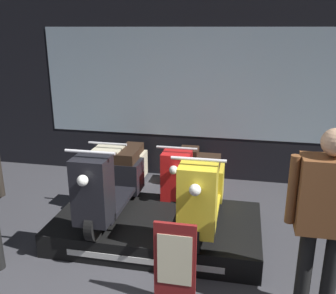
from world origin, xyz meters
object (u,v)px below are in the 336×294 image
Objects in this scene: price_sign_board at (175,265)px; scooter_backrow_0 at (122,170)px; scooter_display_left at (111,185)px; person_right_browsing at (326,209)px; scooter_display_right at (203,193)px; scooter_backrow_1 at (183,175)px.

scooter_backrow_0 is at bearing 119.16° from price_sign_board.
person_right_browsing is at bearing -21.52° from scooter_display_left.
price_sign_board is at bearing -97.24° from scooter_display_right.
person_right_browsing is at bearing -39.53° from scooter_backrow_0.
scooter_display_left is 1.00× the size of scooter_display_right.
scooter_display_left is 1.00× the size of scooter_backrow_1.
scooter_display_right is at bearing -40.64° from scooter_backrow_0.
person_right_browsing is 1.35m from price_sign_board.
scooter_display_left is 2.33m from person_right_browsing.
scooter_display_right is (1.07, 0.00, 0.00)m from scooter_display_left.
scooter_display_right is 1.76m from scooter_backrow_0.
scooter_display_left is 0.94× the size of person_right_browsing.
scooter_backrow_1 is at bearing 0.00° from scooter_backrow_0.
scooter_display_left reaches higher than scooter_backrow_0.
person_right_browsing reaches higher than scooter_backrow_1.
scooter_backrow_1 is at bearing 97.49° from price_sign_board.
person_right_browsing is 2.04× the size of price_sign_board.
scooter_backrow_0 is 3.17m from person_right_browsing.
person_right_browsing is (2.15, -0.85, 0.34)m from scooter_display_left.
scooter_display_left is at bearing 133.16° from price_sign_board.
scooter_display_left is 1.19m from scooter_backrow_0.
scooter_backrow_0 is (-1.32, 1.13, -0.27)m from scooter_display_right.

